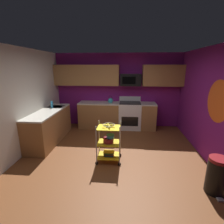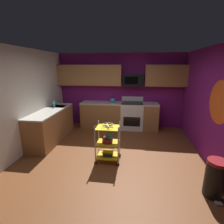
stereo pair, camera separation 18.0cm
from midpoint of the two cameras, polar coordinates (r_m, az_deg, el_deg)
The scene contains 17 objects.
floor at distance 4.28m, azimuth -1.24°, elevation -15.27°, with size 4.40×4.80×0.04m, color brown.
wall_back at distance 6.17m, azimuth 1.08°, elevation 7.23°, with size 4.52×0.06×2.60m, color #751970.
wall_left at distance 4.60m, azimuth -30.23°, elevation 2.44°, with size 0.06×4.80×2.60m, color silver.
wall_right at distance 4.19m, azimuth 30.61°, elevation 1.35°, with size 0.06×4.80×2.60m, color #751970.
wall_flower_decal at distance 4.06m, azimuth 31.05°, elevation 3.09°, with size 0.89×0.89×0.00m, color #E5591E.
counter_run at distance 5.62m, azimuth -7.92°, elevation -2.45°, with size 3.54×2.58×0.92m.
oven_range at distance 6.01m, azimuth 5.13°, elevation -1.06°, with size 0.76×0.65×1.10m.
upper_cabinets at distance 5.94m, azimuth -0.01°, elevation 12.25°, with size 4.40×0.33×0.70m.
microwave at distance 5.90m, azimuth 5.40°, elevation 10.71°, with size 0.70×0.39×0.40m.
rolling_cart at distance 3.95m, azimuth -2.40°, elevation -10.30°, with size 0.58×0.42×0.91m.
fruit_bowl at distance 3.78m, azimuth -2.47°, elevation -4.50°, with size 0.27×0.27×0.07m.
mixing_bowl_large at distance 3.92m, azimuth -2.55°, elevation -9.42°, with size 0.25×0.25×0.11m.
mixing_bowl_small at distance 3.87m, azimuth -1.91°, elevation -8.15°, with size 0.18×0.18×0.08m.
book_stack at distance 4.07m, azimuth -2.36°, elevation -13.70°, with size 0.25×0.20×0.11m.
kettle at distance 5.92m, azimuth -1.41°, elevation 3.91°, with size 0.21×0.18×0.26m.
dish_soap_bottle at distance 5.50m, azimuth -20.48°, elevation 2.33°, with size 0.06×0.06×0.20m, color #2D8CBF.
trash_can at distance 3.55m, azimuth 30.57°, elevation -17.96°, with size 0.34×0.42×0.66m.
Camera 1 is at (0.31, -3.68, 2.14)m, focal length 27.14 mm.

